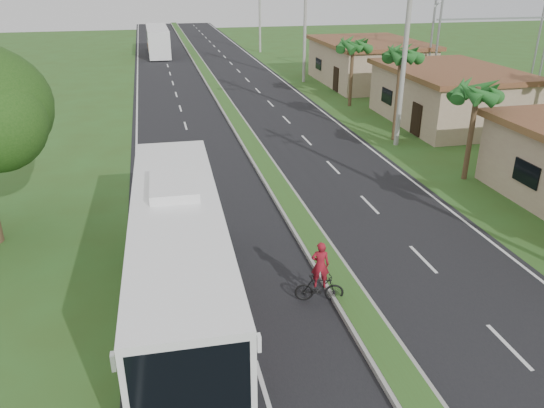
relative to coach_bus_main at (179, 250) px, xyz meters
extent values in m
plane|color=#34521E|center=(5.20, -3.73, -2.14)|extent=(180.00, 180.00, 0.00)
cube|color=black|center=(5.20, 16.27, -2.13)|extent=(14.00, 160.00, 0.02)
cube|color=gray|center=(5.20, 16.27, -2.04)|extent=(1.20, 160.00, 0.17)
cube|color=#34521E|center=(5.20, 16.27, -1.95)|extent=(0.95, 160.00, 0.02)
cube|color=silver|center=(-1.50, 16.27, -2.14)|extent=(0.12, 160.00, 0.01)
cube|color=silver|center=(11.90, 16.27, -2.14)|extent=(0.12, 160.00, 0.01)
cube|color=tan|center=(19.20, 18.27, -0.46)|extent=(7.00, 10.00, 3.35)
cube|color=brown|center=(19.20, 18.27, 1.37)|extent=(7.60, 10.60, 0.32)
cube|color=tan|center=(19.20, 32.27, -0.39)|extent=(8.00, 11.00, 3.50)
cube|color=brown|center=(19.20, 32.27, 1.52)|extent=(8.60, 11.60, 0.32)
cylinder|color=#473321|center=(14.60, 8.27, 0.16)|extent=(0.26, 0.26, 4.60)
cylinder|color=#473321|center=(14.00, 15.27, 0.56)|extent=(0.26, 0.26, 5.40)
cylinder|color=#473321|center=(14.50, 24.27, 0.26)|extent=(0.26, 0.26, 4.80)
cylinder|color=gray|center=(13.70, 14.27, 3.86)|extent=(0.28, 0.28, 12.00)
cylinder|color=gray|center=(13.70, 34.27, 3.36)|extent=(0.28, 0.28, 11.00)
cylinder|color=gray|center=(13.70, 54.27, 3.11)|extent=(0.28, 0.28, 10.50)
cylinder|color=gray|center=(22.20, 25.77, 3.86)|extent=(0.18, 0.18, 12.00)
cylinder|color=gray|center=(22.20, 26.77, 3.86)|extent=(0.18, 0.18, 12.00)
cylinder|color=gray|center=(32.20, 26.77, 3.86)|extent=(0.18, 0.18, 12.00)
cube|color=gray|center=(27.20, 26.27, 3.86)|extent=(10.00, 0.14, 0.14)
cube|color=white|center=(0.00, -0.06, -0.11)|extent=(2.83, 12.09, 3.16)
cube|color=black|center=(0.01, 0.54, 0.59)|extent=(2.81, 9.69, 1.26)
cube|color=black|center=(-0.16, -6.01, 0.40)|extent=(2.26, 0.20, 1.77)
cube|color=#B40F23|center=(-0.03, -1.26, -0.74)|extent=(2.70, 5.28, 0.55)
cube|color=yellow|center=(0.01, 0.24, -0.99)|extent=(2.64, 3.07, 0.25)
cube|color=white|center=(0.03, 1.15, 1.61)|extent=(1.47, 2.44, 0.28)
cylinder|color=black|center=(-1.24, -3.83, -1.62)|extent=(0.35, 1.05, 1.04)
cylinder|color=black|center=(1.03, -3.89, -1.62)|extent=(0.35, 1.05, 1.04)
cylinder|color=black|center=(-1.05, 3.18, -1.62)|extent=(0.35, 1.05, 1.04)
cylinder|color=black|center=(1.22, 3.12, -1.62)|extent=(0.35, 1.05, 1.04)
cube|color=white|center=(1.06, 54.71, -0.43)|extent=(2.50, 11.25, 3.13)
cube|color=black|center=(1.06, 55.20, 0.51)|extent=(2.53, 8.32, 1.06)
cube|color=#CF5914|center=(1.06, 53.74, -1.02)|extent=(2.52, 5.39, 0.34)
cylinder|color=black|center=(0.01, 50.07, -1.67)|extent=(0.30, 0.94, 0.94)
cylinder|color=black|center=(2.15, 50.08, -1.67)|extent=(0.30, 0.94, 0.94)
cylinder|color=black|center=(-0.04, 58.86, -1.67)|extent=(0.30, 0.94, 0.94)
cylinder|color=black|center=(2.11, 58.87, -1.67)|extent=(0.30, 0.94, 0.94)
imported|color=black|center=(4.21, -0.39, -1.67)|extent=(1.61, 0.80, 0.93)
imported|color=maroon|center=(4.21, -0.39, -0.81)|extent=(0.64, 0.50, 1.55)
camera|label=1|loc=(-0.40, -13.82, 7.49)|focal=35.00mm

